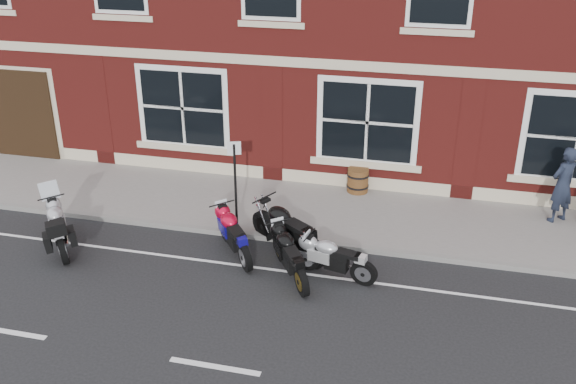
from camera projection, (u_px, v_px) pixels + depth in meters
The scene contains 11 objects.
ground at pixel (263, 274), 13.42m from camera, with size 80.00×80.00×0.00m, color black.
sidewalk at pixel (296, 209), 16.04m from camera, with size 30.00×3.00×0.12m, color slate.
kerb at pixel (280, 239), 14.65m from camera, with size 30.00×0.16×0.12m, color slate.
moto_touring_silver at pixel (60, 224), 14.25m from camera, with size 1.30×1.75×1.36m.
moto_sport_red at pixel (235, 232), 13.97m from camera, with size 1.31×1.71×0.92m.
moto_sport_black at pixel (291, 253), 13.15m from camera, with size 1.19×1.80×0.92m.
moto_sport_silver at pixel (334, 256), 13.15m from camera, with size 1.82×0.55×0.83m.
moto_naked_black at pixel (288, 227), 14.01m from camera, with size 1.99×1.47×1.05m.
pedestrian_left at pixel (563, 185), 14.97m from camera, with size 0.68×0.45×1.87m, color #1A2030.
barrel_planter at pixel (358, 180), 16.73m from camera, with size 0.58×0.58×0.64m.
parking_sign at pixel (235, 180), 14.44m from camera, with size 0.30×0.12×2.17m.
Camera 1 is at (3.23, -11.00, 7.21)m, focal length 40.00 mm.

